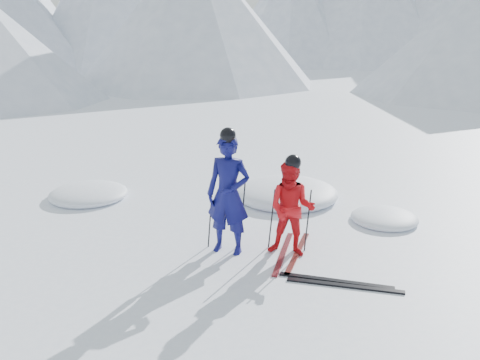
{
  "coord_description": "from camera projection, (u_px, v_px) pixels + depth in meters",
  "views": [
    {
      "loc": [
        -2.03,
        -7.94,
        3.67
      ],
      "look_at": [
        -1.78,
        0.5,
        1.1
      ],
      "focal_mm": 38.0,
      "sensor_mm": 36.0,
      "label": 1
    }
  ],
  "objects": [
    {
      "name": "ground",
      "position": [
        344.0,
        249.0,
        8.72
      ],
      "size": [
        160.0,
        160.0,
        0.0
      ],
      "primitive_type": "plane",
      "color": "white",
      "rests_on": "ground"
    },
    {
      "name": "skier_blue",
      "position": [
        228.0,
        195.0,
        8.34
      ],
      "size": [
        0.86,
        0.72,
        2.02
      ],
      "primitive_type": "imported",
      "rotation": [
        0.0,
        0.0,
        -0.37
      ],
      "color": "#0E0F54",
      "rests_on": "ground"
    },
    {
      "name": "skier_red",
      "position": [
        292.0,
        209.0,
        8.29
      ],
      "size": [
        0.93,
        0.81,
        1.61
      ],
      "primitive_type": "imported",
      "rotation": [
        0.0,
        0.0,
        -0.3
      ],
      "color": "red",
      "rests_on": "ground"
    },
    {
      "name": "pole_blue_left",
      "position": [
        211.0,
        211.0,
        8.57
      ],
      "size": [
        0.13,
        0.09,
        1.35
      ],
      "primitive_type": "cylinder",
      "rotation": [
        0.05,
        0.08,
        0.0
      ],
      "color": "black",
      "rests_on": "ground"
    },
    {
      "name": "pole_blue_right",
      "position": [
        243.0,
        208.0,
        8.68
      ],
      "size": [
        0.13,
        0.08,
        1.35
      ],
      "primitive_type": "cylinder",
      "rotation": [
        -0.04,
        0.08,
        0.0
      ],
      "color": "black",
      "rests_on": "ground"
    },
    {
      "name": "pole_red_left",
      "position": [
        272.0,
        219.0,
        8.59
      ],
      "size": [
        0.11,
        0.09,
        1.07
      ],
      "primitive_type": "cylinder",
      "rotation": [
        0.06,
        0.08,
        0.0
      ],
      "color": "black",
      "rests_on": "ground"
    },
    {
      "name": "pole_red_right",
      "position": [
        308.0,
        221.0,
        8.52
      ],
      "size": [
        0.11,
        0.08,
        1.07
      ],
      "primitive_type": "cylinder",
      "rotation": [
        -0.05,
        0.08,
        0.0
      ],
      "color": "black",
      "rests_on": "ground"
    },
    {
      "name": "ski_worn_left",
      "position": [
        283.0,
        253.0,
        8.51
      ],
      "size": [
        0.53,
        1.66,
        0.03
      ],
      "primitive_type": "cube",
      "rotation": [
        0.0,
        0.0,
        -0.27
      ],
      "color": "black",
      "rests_on": "ground"
    },
    {
      "name": "ski_worn_right",
      "position": [
        297.0,
        253.0,
        8.52
      ],
      "size": [
        0.64,
        1.63,
        0.03
      ],
      "primitive_type": "cube",
      "rotation": [
        0.0,
        0.0,
        -0.34
      ],
      "color": "black",
      "rests_on": "ground"
    },
    {
      "name": "ski_loose_a",
      "position": [
        336.0,
        281.0,
        7.59
      ],
      "size": [
        1.65,
        0.6,
        0.03
      ],
      "primitive_type": "cube",
      "rotation": [
        0.0,
        0.0,
        1.26
      ],
      "color": "black",
      "rests_on": "ground"
    },
    {
      "name": "ski_loose_b",
      "position": [
        345.0,
        286.0,
        7.45
      ],
      "size": [
        1.66,
        0.54,
        0.03
      ],
      "primitive_type": "cube",
      "rotation": [
        0.0,
        0.0,
        1.3
      ],
      "color": "black",
      "rests_on": "ground"
    },
    {
      "name": "snow_lumps",
      "position": [
        259.0,
        203.0,
        10.98
      ],
      "size": [
        10.04,
        4.75,
        0.5
      ],
      "color": "white",
      "rests_on": "ground"
    }
  ]
}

